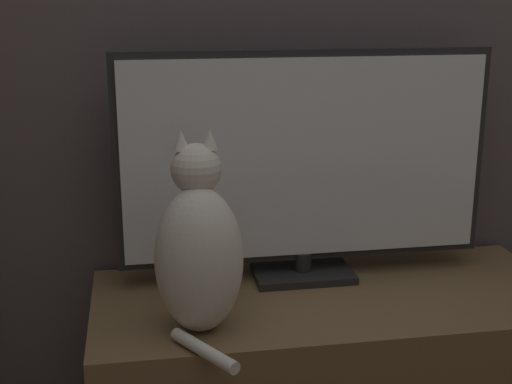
% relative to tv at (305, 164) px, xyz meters
% --- Properties ---
extents(tv_stand, '(1.19, 0.52, 0.46)m').
position_rel_tv_xyz_m(tv_stand, '(0.05, -0.12, -0.54)').
color(tv_stand, brown).
rests_on(tv_stand, ground_plane).
extents(tv, '(0.97, 0.16, 0.60)m').
position_rel_tv_xyz_m(tv, '(0.00, 0.00, 0.00)').
color(tv, black).
rests_on(tv, tv_stand).
extents(cat, '(0.20, 0.31, 0.45)m').
position_rel_tv_xyz_m(cat, '(-0.30, -0.25, -0.13)').
color(cat, silver).
rests_on(cat, tv_stand).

